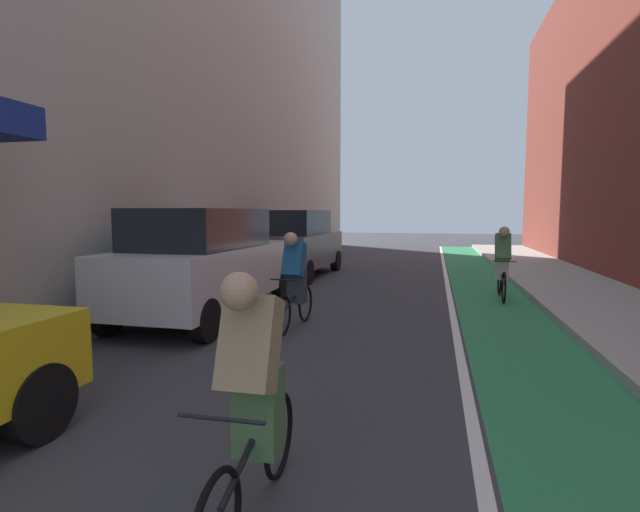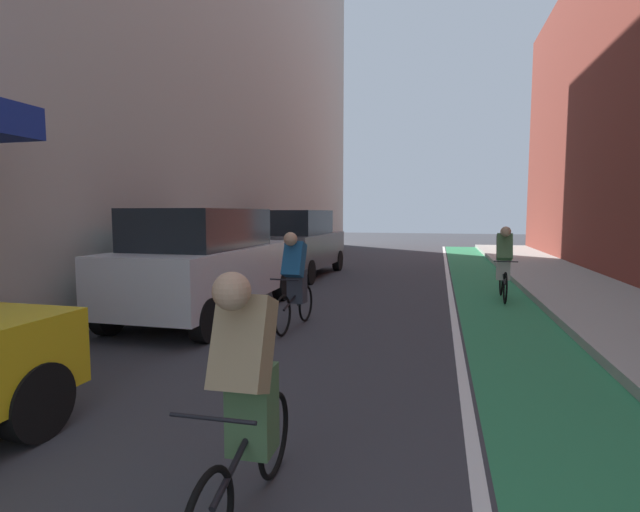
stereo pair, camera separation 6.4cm
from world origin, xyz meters
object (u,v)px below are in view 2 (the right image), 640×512
object	(u,v)px
cyclist_trailing	(504,263)
parked_suv_white	(207,261)
parked_suv_gray	(296,242)
cyclist_lead	(246,395)
cyclist_mid	(295,277)

from	to	relation	value
cyclist_trailing	parked_suv_white	bearing A→B (deg)	-151.03
parked_suv_gray	cyclist_lead	xyz separation A→B (m)	(3.02, -10.96, -0.21)
cyclist_lead	parked_suv_white	bearing A→B (deg)	119.77
cyclist_lead	cyclist_mid	world-z (taller)	cyclist_mid
parked_suv_white	cyclist_lead	xyz separation A→B (m)	(3.02, -5.28, -0.21)
cyclist_trailing	parked_suv_gray	bearing A→B (deg)	154.90
parked_suv_gray	cyclist_mid	size ratio (longest dim) A/B	2.59
cyclist_mid	cyclist_trailing	world-z (taller)	cyclist_trailing
parked_suv_gray	cyclist_mid	bearing A→B (deg)	-73.21
cyclist_lead	cyclist_mid	size ratio (longest dim) A/B	0.98
parked_suv_gray	cyclist_trailing	distance (m)	6.13
parked_suv_gray	cyclist_trailing	bearing A→B (deg)	-25.10
cyclist_mid	parked_suv_white	bearing A→B (deg)	164.55
parked_suv_gray	cyclist_mid	world-z (taller)	parked_suv_gray
parked_suv_white	parked_suv_gray	distance (m)	5.67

